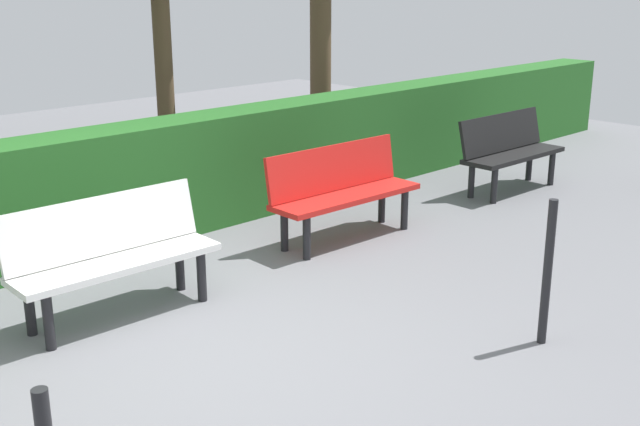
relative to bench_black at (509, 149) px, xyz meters
The scene contains 6 objects.
ground_plane 5.00m from the bench_black, 10.56° to the left, with size 19.53×19.53×0.00m, color slate.
bench_black is the anchor object (origin of this frame).
bench_red 2.57m from the bench_black, ahead, with size 1.57×0.50×0.86m.
bench_white 4.97m from the bench_black, ahead, with size 1.51×0.51×0.86m.
hedge_row 4.02m from the bench_black, 19.90° to the right, with size 15.53×0.53×1.08m, color #266023.
railing_post_mid 3.94m from the bench_black, 36.60° to the left, with size 0.06×0.06×1.00m, color black.
Camera 1 is at (2.69, 3.86, 2.39)m, focal length 44.28 mm.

